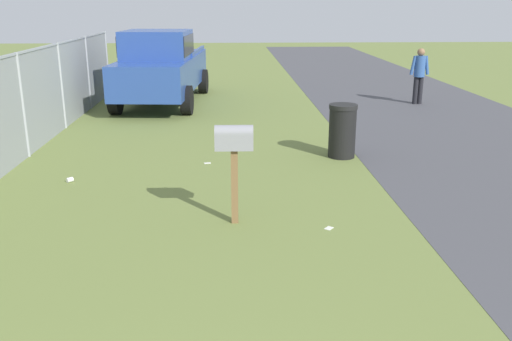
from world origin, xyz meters
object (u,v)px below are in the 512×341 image
pickup_truck (161,65)px  pedestrian (419,72)px  mailbox (234,145)px  trash_bin (342,131)px

pickup_truck → pedestrian: size_ratio=3.49×
mailbox → trash_bin: (3.17, -2.06, -0.55)m
pickup_truck → trash_bin: pickup_truck is taller
mailbox → trash_bin: 3.82m
mailbox → pickup_truck: (9.09, 1.98, 0.04)m
pickup_truck → trash_bin: (-5.92, -4.04, -0.60)m
mailbox → pedestrian: size_ratio=0.84×
pickup_truck → pedestrian: 7.36m
pickup_truck → pedestrian: pickup_truck is taller
trash_bin → pickup_truck: bearing=34.3°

